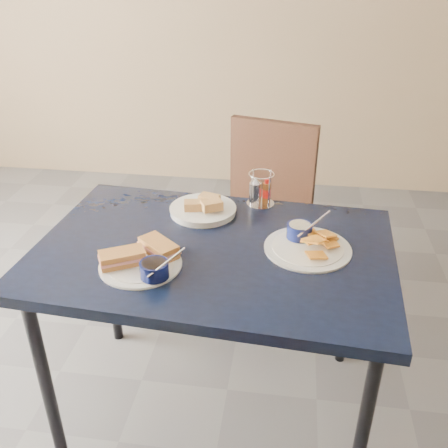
# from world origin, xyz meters

# --- Properties ---
(dining_table) EXTENTS (1.26, 0.89, 0.75)m
(dining_table) POSITION_xyz_m (-0.04, 0.24, 0.68)
(dining_table) COLOR black
(dining_table) RESTS_ON ground
(chair_far) EXTENTS (0.53, 0.52, 0.93)m
(chair_far) POSITION_xyz_m (0.06, 1.04, 0.53)
(chair_far) COLOR black
(chair_far) RESTS_ON ground
(sandwich_plate) EXTENTS (0.30, 0.27, 0.12)m
(sandwich_plate) POSITION_xyz_m (-0.24, 0.10, 0.78)
(sandwich_plate) COLOR white
(sandwich_plate) RESTS_ON dining_table
(plantain_plate) EXTENTS (0.29, 0.29, 0.12)m
(plantain_plate) POSITION_xyz_m (0.27, 0.29, 0.77)
(plantain_plate) COLOR white
(plantain_plate) RESTS_ON dining_table
(bread_basket) EXTENTS (0.25, 0.25, 0.07)m
(bread_basket) POSITION_xyz_m (-0.12, 0.49, 0.77)
(bread_basket) COLOR white
(bread_basket) RESTS_ON dining_table
(condiment_caddy) EXTENTS (0.11, 0.11, 0.14)m
(condiment_caddy) POSITION_xyz_m (0.09, 0.59, 0.81)
(condiment_caddy) COLOR silver
(condiment_caddy) RESTS_ON dining_table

